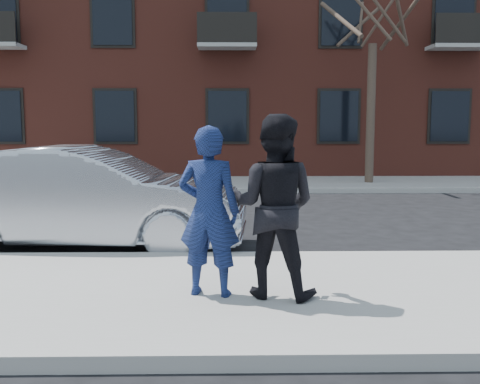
{
  "coord_description": "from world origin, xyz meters",
  "views": [
    {
      "loc": [
        0.18,
        -6.24,
        1.98
      ],
      "look_at": [
        0.3,
        0.4,
        1.16
      ],
      "focal_mm": 42.0,
      "sensor_mm": 36.0,
      "label": 1
    }
  ],
  "objects_px": {
    "man_hoodie": "(209,211)",
    "silver_sedan": "(89,198)",
    "street_tree": "(374,3)",
    "man_peacoat": "(274,206)"
  },
  "relations": [
    {
      "from": "man_hoodie",
      "to": "silver_sedan",
      "type": "bearing_deg",
      "value": -44.06
    },
    {
      "from": "street_tree",
      "to": "man_hoodie",
      "type": "xyz_separation_m",
      "value": [
        -4.54,
        -11.4,
        -4.47
      ]
    },
    {
      "from": "silver_sedan",
      "to": "man_hoodie",
      "type": "xyz_separation_m",
      "value": [
        2.0,
        -2.93,
        0.25
      ]
    },
    {
      "from": "street_tree",
      "to": "man_hoodie",
      "type": "distance_m",
      "value": 13.06
    },
    {
      "from": "man_hoodie",
      "to": "man_peacoat",
      "type": "height_order",
      "value": "man_peacoat"
    },
    {
      "from": "silver_sedan",
      "to": "man_peacoat",
      "type": "height_order",
      "value": "man_peacoat"
    },
    {
      "from": "street_tree",
      "to": "man_hoodie",
      "type": "bearing_deg",
      "value": -111.73
    },
    {
      "from": "man_peacoat",
      "to": "silver_sedan",
      "type": "bearing_deg",
      "value": -30.32
    },
    {
      "from": "silver_sedan",
      "to": "man_peacoat",
      "type": "relative_size",
      "value": 2.55
    },
    {
      "from": "street_tree",
      "to": "silver_sedan",
      "type": "height_order",
      "value": "street_tree"
    }
  ]
}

